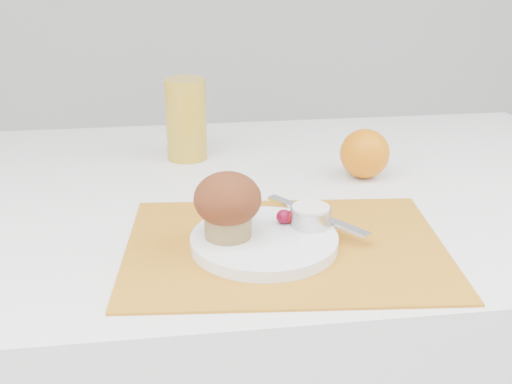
{
  "coord_description": "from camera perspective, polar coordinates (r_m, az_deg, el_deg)",
  "views": [
    {
      "loc": [
        -0.18,
        -0.92,
        1.14
      ],
      "look_at": [
        -0.07,
        -0.09,
        0.8
      ],
      "focal_mm": 45.0,
      "sensor_mm": 36.0,
      "label": 1
    }
  ],
  "objects": [
    {
      "name": "cream",
      "position": [
        0.88,
        4.9,
        -1.47
      ],
      "size": [
        0.07,
        0.07,
        0.01
      ],
      "primitive_type": "cylinder",
      "rotation": [
        0.0,
        0.0,
        -0.32
      ],
      "color": "white",
      "rests_on": "ramekin"
    },
    {
      "name": "plate",
      "position": [
        0.86,
        0.73,
        -4.38
      ],
      "size": [
        0.25,
        0.25,
        0.02
      ],
      "primitive_type": "cylinder",
      "rotation": [
        0.0,
        0.0,
        -0.36
      ],
      "color": "white",
      "rests_on": "placemat"
    },
    {
      "name": "table",
      "position": [
        1.25,
        2.27,
        -15.74
      ],
      "size": [
        1.2,
        0.8,
        0.75
      ],
      "primitive_type": "cube",
      "color": "white",
      "rests_on": "ground"
    },
    {
      "name": "raspberry_near",
      "position": [
        0.89,
        2.49,
        -2.19
      ],
      "size": [
        0.02,
        0.02,
        0.02
      ],
      "primitive_type": "ellipsoid",
      "color": "#4F0214",
      "rests_on": "plate"
    },
    {
      "name": "orange",
      "position": [
        1.11,
        9.64,
        3.38
      ],
      "size": [
        0.08,
        0.08,
        0.08
      ],
      "primitive_type": "sphere",
      "color": "orange",
      "rests_on": "table"
    },
    {
      "name": "butter_knife",
      "position": [
        0.91,
        5.4,
        -2.06
      ],
      "size": [
        0.12,
        0.16,
        0.0
      ],
      "primitive_type": "cube",
      "rotation": [
        0.0,
        0.0,
        -0.96
      ],
      "color": "silver",
      "rests_on": "plate"
    },
    {
      "name": "raspberry_far",
      "position": [
        0.89,
        2.99,
        -2.23
      ],
      "size": [
        0.02,
        0.02,
        0.02
      ],
      "primitive_type": "ellipsoid",
      "color": "#620502",
      "rests_on": "plate"
    },
    {
      "name": "juice_glass",
      "position": [
        1.19,
        -6.23,
        6.44
      ],
      "size": [
        0.09,
        0.09,
        0.15
      ],
      "primitive_type": "cylinder",
      "rotation": [
        0.0,
        0.0,
        -0.2
      ],
      "color": "gold",
      "rests_on": "table"
    },
    {
      "name": "placemat",
      "position": [
        0.86,
        2.62,
        -4.89
      ],
      "size": [
        0.45,
        0.35,
        0.0
      ],
      "primitive_type": "cube",
      "rotation": [
        0.0,
        0.0,
        -0.09
      ],
      "color": "#C3791B",
      "rests_on": "table"
    },
    {
      "name": "muffin",
      "position": [
        0.83,
        -2.54,
        -1.05
      ],
      "size": [
        0.09,
        0.09,
        0.09
      ],
      "color": "olive",
      "rests_on": "plate"
    },
    {
      "name": "ramekin",
      "position": [
        0.88,
        4.87,
        -2.2
      ],
      "size": [
        0.07,
        0.07,
        0.02
      ],
      "primitive_type": "cylinder",
      "rotation": [
        0.0,
        0.0,
        -0.3
      ],
      "color": "#B8B8BC",
      "rests_on": "plate"
    }
  ]
}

